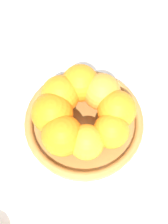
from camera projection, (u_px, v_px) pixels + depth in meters
The scene contains 3 objects.
ground_plane at pixel (84, 127), 0.77m from camera, with size 4.00×4.00×0.00m, color white.
fruit_bowl at pixel (84, 123), 0.75m from camera, with size 0.24×0.24×0.04m.
orange_pile at pixel (82, 111), 0.70m from camera, with size 0.19×0.19×0.08m.
Camera 1 is at (-0.15, 0.26, 0.71)m, focal length 60.00 mm.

